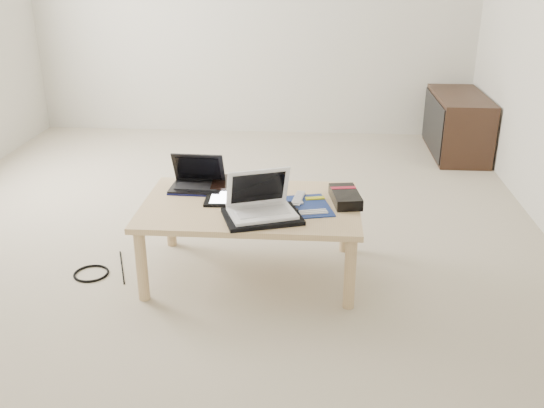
# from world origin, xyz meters

# --- Properties ---
(ground) EXTENTS (4.00, 4.00, 0.00)m
(ground) POSITION_xyz_m (0.00, 0.00, 0.00)
(ground) COLOR #B2A790
(ground) RESTS_ON ground
(coffee_table) EXTENTS (1.10, 0.70, 0.40)m
(coffee_table) POSITION_xyz_m (0.28, -0.75, 0.35)
(coffee_table) COLOR tan
(coffee_table) RESTS_ON ground
(media_cabinet) EXTENTS (0.41, 0.90, 0.50)m
(media_cabinet) POSITION_xyz_m (1.77, 1.45, 0.25)
(media_cabinet) COLOR #351E15
(media_cabinet) RESTS_ON ground
(book) EXTENTS (0.28, 0.24, 0.03)m
(book) POSITION_xyz_m (0.18, -0.50, 0.41)
(book) COLOR black
(book) RESTS_ON coffee_table
(netbook) EXTENTS (0.29, 0.21, 0.19)m
(netbook) POSITION_xyz_m (-0.03, -0.56, 0.44)
(netbook) COLOR black
(netbook) RESTS_ON coffee_table
(tablet) EXTENTS (0.29, 0.22, 0.01)m
(tablet) POSITION_xyz_m (0.18, -0.71, 0.41)
(tablet) COLOR black
(tablet) RESTS_ON coffee_table
(remote) EXTENTS (0.07, 0.21, 0.02)m
(remote) POSITION_xyz_m (0.52, -0.69, 0.41)
(remote) COLOR #B0B1B5
(remote) RESTS_ON coffee_table
(neoprene_sleeve) EXTENTS (0.42, 0.36, 0.02)m
(neoprene_sleeve) POSITION_xyz_m (0.35, -0.93, 0.41)
(neoprene_sleeve) COLOR black
(neoprene_sleeve) RESTS_ON coffee_table
(white_laptop) EXTENTS (0.36, 0.31, 0.21)m
(white_laptop) POSITION_xyz_m (0.34, -0.91, 0.46)
(white_laptop) COLOR white
(white_laptop) RESTS_ON neoprene_sleeve
(motherboard) EXTENTS (0.30, 0.35, 0.01)m
(motherboard) POSITION_xyz_m (0.56, -0.77, 0.40)
(motherboard) COLOR #0C1C51
(motherboard) RESTS_ON coffee_table
(gpu_box) EXTENTS (0.17, 0.28, 0.06)m
(gpu_box) POSITION_xyz_m (0.76, -0.69, 0.43)
(gpu_box) COLOR black
(gpu_box) RESTS_ON coffee_table
(cable_coil) EXTENTS (0.11, 0.11, 0.01)m
(cable_coil) POSITION_xyz_m (0.16, -0.76, 0.41)
(cable_coil) COLOR black
(cable_coil) RESTS_ON coffee_table
(floor_cable_coil) EXTENTS (0.20, 0.20, 0.01)m
(floor_cable_coil) POSITION_xyz_m (-0.57, -0.83, 0.01)
(floor_cable_coil) COLOR black
(floor_cable_coil) RESTS_ON ground
(floor_cable_trail) EXTENTS (0.14, 0.36, 0.01)m
(floor_cable_trail) POSITION_xyz_m (-0.43, -0.75, 0.00)
(floor_cable_trail) COLOR black
(floor_cable_trail) RESTS_ON ground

